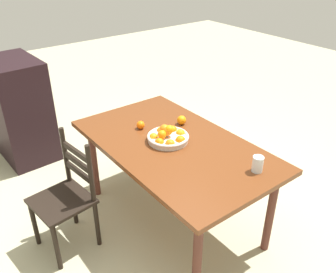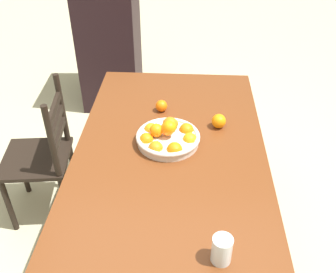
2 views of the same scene
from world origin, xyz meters
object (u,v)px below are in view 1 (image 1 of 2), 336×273
object	(u,v)px
dining_table	(174,152)
drinking_glass	(258,164)
fruit_bowl	(168,137)
cabinet	(19,110)
orange_loose_1	(182,120)
chair_near_window	(67,197)
orange_loose_0	(141,125)

from	to	relation	value
dining_table	drinking_glass	xyz separation A→B (m)	(-0.64, -0.22, 0.13)
dining_table	drinking_glass	distance (m)	0.69
fruit_bowl	drinking_glass	bearing A→B (deg)	-161.40
cabinet	fruit_bowl	size ratio (longest dim) A/B	3.33
orange_loose_1	chair_near_window	bearing A→B (deg)	86.41
dining_table	orange_loose_1	bearing A→B (deg)	-49.86
orange_loose_1	drinking_glass	xyz separation A→B (m)	(-0.85, 0.03, 0.02)
dining_table	chair_near_window	bearing A→B (deg)	70.98
orange_loose_0	orange_loose_1	distance (m)	0.35
drinking_glass	cabinet	bearing A→B (deg)	19.31
drinking_glass	orange_loose_1	bearing A→B (deg)	-2.15
cabinet	orange_loose_0	distance (m)	1.60
chair_near_window	orange_loose_0	world-z (taller)	chair_near_window
chair_near_window	dining_table	bearing A→B (deg)	64.27
fruit_bowl	orange_loose_0	xyz separation A→B (m)	(0.30, 0.05, -0.01)
dining_table	cabinet	size ratio (longest dim) A/B	1.51
chair_near_window	cabinet	distance (m)	1.56
fruit_bowl	dining_table	bearing A→B (deg)	-164.13
chair_near_window	fruit_bowl	bearing A→B (deg)	67.48
fruit_bowl	drinking_glass	distance (m)	0.73
dining_table	drinking_glass	world-z (taller)	drinking_glass
orange_loose_0	drinking_glass	world-z (taller)	drinking_glass
dining_table	orange_loose_1	xyz separation A→B (m)	(0.21, -0.25, 0.12)
cabinet	orange_loose_0	world-z (taller)	cabinet
cabinet	dining_table	bearing A→B (deg)	-162.97
dining_table	orange_loose_1	distance (m)	0.35
cabinet	chair_near_window	bearing A→B (deg)	171.76
fruit_bowl	orange_loose_0	distance (m)	0.31
fruit_bowl	drinking_glass	xyz separation A→B (m)	(-0.69, -0.23, 0.02)
orange_loose_0	orange_loose_1	size ratio (longest dim) A/B	0.87
dining_table	drinking_glass	size ratio (longest dim) A/B	14.56
chair_near_window	orange_loose_1	bearing A→B (deg)	79.70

